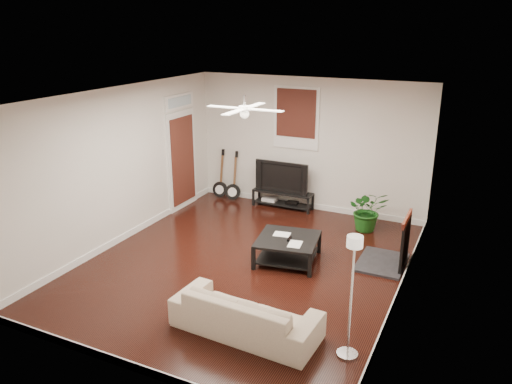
{
  "coord_description": "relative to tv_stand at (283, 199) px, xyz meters",
  "views": [
    {
      "loc": [
        3.41,
        -6.74,
        3.82
      ],
      "look_at": [
        0.0,
        0.4,
        1.15
      ],
      "focal_mm": 35.16,
      "sensor_mm": 36.0,
      "label": 1
    }
  ],
  "objects": [
    {
      "name": "room",
      "position": [
        0.49,
        -2.78,
        1.22
      ],
      "size": [
        5.01,
        6.01,
        2.81
      ],
      "color": "black",
      "rests_on": "ground"
    },
    {
      "name": "brick_accent",
      "position": [
        2.98,
        -1.78,
        1.22
      ],
      "size": [
        0.02,
        2.2,
        2.8
      ],
      "primitive_type": "cube",
      "color": "brown",
      "rests_on": "floor"
    },
    {
      "name": "fireplace",
      "position": [
        2.69,
        -1.78,
        0.28
      ],
      "size": [
        0.8,
        1.1,
        0.92
      ],
      "primitive_type": "cube",
      "color": "black",
      "rests_on": "floor"
    },
    {
      "name": "window_back",
      "position": [
        0.19,
        0.19,
        1.77
      ],
      "size": [
        1.0,
        0.06,
        1.3
      ],
      "primitive_type": "cube",
      "color": "black",
      "rests_on": "wall_back"
    },
    {
      "name": "door_left",
      "position": [
        -1.97,
        -0.88,
        1.07
      ],
      "size": [
        0.08,
        1.0,
        2.5
      ],
      "primitive_type": "cube",
      "color": "white",
      "rests_on": "wall_left"
    },
    {
      "name": "tv_stand",
      "position": [
        0.0,
        0.0,
        0.0
      ],
      "size": [
        1.32,
        0.35,
        0.37
      ],
      "primitive_type": "cube",
      "color": "black",
      "rests_on": "floor"
    },
    {
      "name": "tv",
      "position": [
        -0.0,
        0.02,
        0.53
      ],
      "size": [
        1.18,
        0.16,
        0.68
      ],
      "primitive_type": "imported",
      "color": "black",
      "rests_on": "tv_stand"
    },
    {
      "name": "coffee_table",
      "position": [
        1.07,
        -2.36,
        0.02
      ],
      "size": [
        1.14,
        1.14,
        0.42
      ],
      "primitive_type": "cube",
      "rotation": [
        0.0,
        0.0,
        0.16
      ],
      "color": "black",
      "rests_on": "floor"
    },
    {
      "name": "sofa",
      "position": [
        1.36,
        -4.52,
        0.1
      ],
      "size": [
        1.97,
        0.86,
        0.56
      ],
      "primitive_type": "imported",
      "rotation": [
        0.0,
        0.0,
        3.09
      ],
      "color": "#C2A891",
      "rests_on": "floor"
    },
    {
      "name": "floor_lamp",
      "position": [
        2.69,
        -4.42,
        0.6
      ],
      "size": [
        0.27,
        0.27,
        1.58
      ],
      "primitive_type": null,
      "rotation": [
        0.0,
        0.0,
        -0.05
      ],
      "color": "silver",
      "rests_on": "floor"
    },
    {
      "name": "potted_plant",
      "position": [
        1.96,
        -0.47,
        0.23
      ],
      "size": [
        0.94,
        0.89,
        0.83
      ],
      "primitive_type": "imported",
      "rotation": [
        0.0,
        0.0,
        0.41
      ],
      "color": "#195719",
      "rests_on": "floor"
    },
    {
      "name": "guitar_left",
      "position": [
        -1.55,
        -0.03,
        0.38
      ],
      "size": [
        0.37,
        0.28,
        1.13
      ],
      "primitive_type": null,
      "rotation": [
        0.0,
        0.0,
        0.1
      ],
      "color": "black",
      "rests_on": "floor"
    },
    {
      "name": "guitar_right",
      "position": [
        -1.2,
        -0.06,
        0.38
      ],
      "size": [
        0.39,
        0.31,
        1.13
      ],
      "primitive_type": null,
      "rotation": [
        0.0,
        0.0,
        0.2
      ],
      "color": "black",
      "rests_on": "floor"
    },
    {
      "name": "ceiling_fan",
      "position": [
        0.49,
        -2.78,
        2.42
      ],
      "size": [
        1.24,
        1.24,
        0.32
      ],
      "primitive_type": null,
      "color": "white",
      "rests_on": "ceiling"
    }
  ]
}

